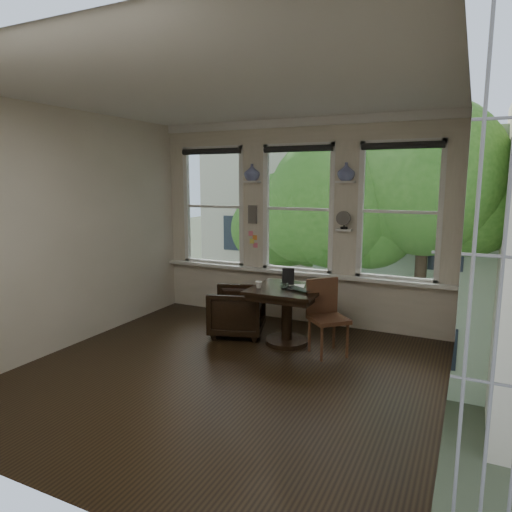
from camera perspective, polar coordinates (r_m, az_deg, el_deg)
The scene contains 25 objects.
ground at distance 5.24m, azimuth -3.80°, elevation -14.48°, with size 4.50×4.50×0.00m, color black.
ceiling at distance 4.87m, azimuth -4.21°, elevation 19.82°, with size 4.50×4.50×0.00m, color silver.
wall_back at distance 6.86m, azimuth 5.33°, elevation 4.22°, with size 4.50×4.50×0.00m, color beige.
wall_front at distance 3.11m, azimuth -24.95°, elevation -3.02°, with size 4.50×4.50×0.00m, color beige.
wall_left at distance 6.25m, azimuth -22.28°, elevation 3.03°, with size 4.50×4.50×0.00m, color beige.
wall_right at distance 4.21m, azimuth 23.72°, elevation 0.14°, with size 4.50×4.50×0.00m, color beige.
window_left at distance 7.47m, azimuth -5.19°, elevation 6.18°, with size 1.10×0.12×1.90m, color white, non-canonical shape.
window_center at distance 6.85m, azimuth 5.36°, elevation 5.88°, with size 1.10×0.12×1.90m, color white, non-canonical shape.
window_right at distance 6.49m, azimuth 17.50°, elevation 5.29°, with size 1.10×0.12×1.90m, color white, non-canonical shape.
shelf_left at distance 7.03m, azimuth -0.50°, elevation 9.28°, with size 0.26×0.16×0.03m, color white.
shelf_right at distance 6.52m, azimuth 11.16°, elevation 9.09°, with size 0.26×0.16×0.03m, color white.
intercom at distance 7.07m, azimuth -0.39°, elevation 5.23°, with size 0.14×0.06×0.28m, color #59544F.
sticky_notes at distance 7.11m, azimuth -0.37°, elevation 2.42°, with size 0.16×0.01×0.24m, color pink, non-canonical shape.
desk_fan at distance 6.53m, azimuth 10.96°, elevation 4.08°, with size 0.20×0.20×0.24m, color #59544F, non-canonical shape.
vase_left at distance 7.03m, azimuth -0.51°, elevation 10.41°, with size 0.24×0.24×0.25m, color silver.
vase_right at distance 6.52m, azimuth 11.20°, elevation 10.31°, with size 0.24×0.24×0.25m, color silver.
table at distance 6.01m, azimuth 3.88°, elevation -7.47°, with size 0.90×0.90×0.75m, color black, non-canonical shape.
armchair_left at distance 6.36m, azimuth -2.43°, elevation -6.92°, with size 0.71×0.73×0.66m, color black.
cushion_red at distance 6.32m, azimuth -2.44°, elevation -5.89°, with size 0.45×0.45×0.06m, color maroon.
side_chair_right at distance 5.67m, azimuth 9.06°, elevation -7.72°, with size 0.42×0.42×0.92m, color #442C18, non-canonical shape.
laptop at distance 5.73m, azimuth 5.02°, elevation -4.28°, with size 0.36×0.23×0.03m, color black.
mug at distance 5.88m, azimuth 0.36°, elevation -3.59°, with size 0.09×0.09×0.09m, color white.
drinking_glass at distance 5.81m, azimuth 3.55°, elevation -3.76°, with size 0.12×0.12×0.09m, color white.
tablet at distance 6.07m, azimuth 4.05°, elevation -2.57°, with size 0.16×0.02×0.22m, color black.
papers at distance 5.97m, azimuth 4.96°, elevation -3.86°, with size 0.22×0.30×0.00m, color silver.
Camera 1 is at (2.37, -4.16, 2.12)m, focal length 32.00 mm.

